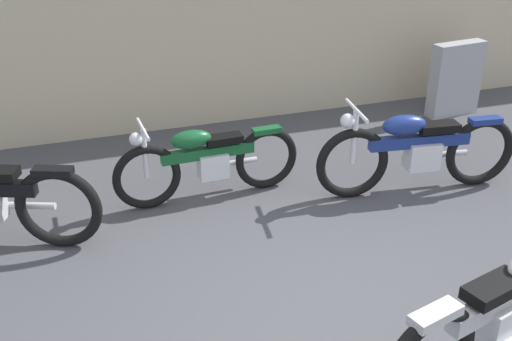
# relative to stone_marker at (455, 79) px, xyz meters

# --- Properties ---
(stone_marker) EXTENTS (0.76, 0.28, 0.99)m
(stone_marker) POSITION_rel_stone_marker_xyz_m (0.00, 0.00, 0.00)
(stone_marker) COLOR #9E9EA3
(stone_marker) RESTS_ON ground_plane
(motorcycle_green) EXTENTS (1.93, 0.54, 0.86)m
(motorcycle_green) POSITION_rel_stone_marker_xyz_m (-3.75, -1.22, -0.08)
(motorcycle_green) COLOR black
(motorcycle_green) RESTS_ON ground_plane
(motorcycle_blue) EXTENTS (2.15, 0.60, 0.97)m
(motorcycle_blue) POSITION_rel_stone_marker_xyz_m (-1.68, -1.76, -0.03)
(motorcycle_blue) COLOR black
(motorcycle_blue) RESTS_ON ground_plane
(motorcycle_silver) EXTENTS (2.19, 0.82, 1.00)m
(motorcycle_silver) POSITION_rel_stone_marker_xyz_m (-2.46, -4.16, -0.01)
(motorcycle_silver) COLOR black
(motorcycle_silver) RESTS_ON ground_plane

